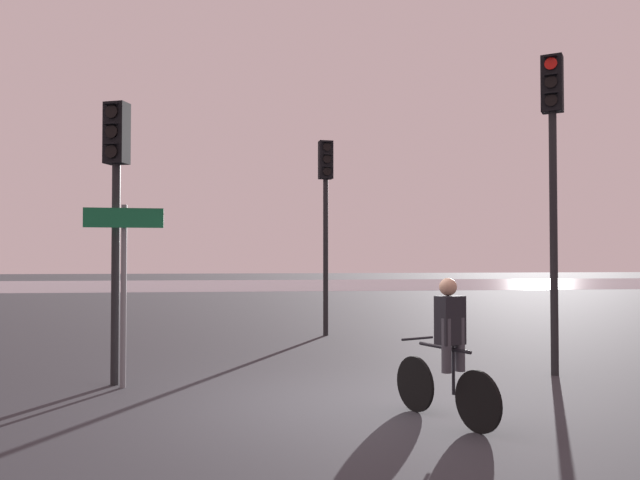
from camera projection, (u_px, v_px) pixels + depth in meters
ground_plane at (326, 405)px, 7.82m from camera, size 120.00×120.00×0.00m
water_strip at (263, 285)px, 40.67m from camera, size 80.00×16.00×0.01m
traffic_light_center at (326, 200)px, 14.72m from camera, size 0.35×0.36×4.59m
traffic_light_near_left at (116, 187)px, 9.09m from camera, size 0.38×0.40×4.11m
traffic_light_near_right at (553, 155)px, 9.84m from camera, size 0.40×0.42×5.05m
direction_sign_post at (124, 268)px, 8.85m from camera, size 1.10×0.15×2.60m
cyclist at (448, 349)px, 6.99m from camera, size 0.77×1.58×1.62m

